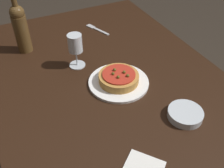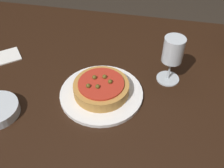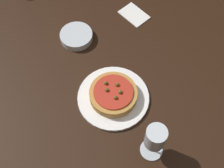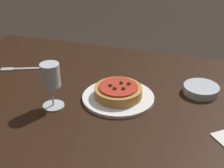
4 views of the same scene
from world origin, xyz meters
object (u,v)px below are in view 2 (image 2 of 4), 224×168
Objects in this scene: dinner_plate at (101,93)px; wine_glass at (173,52)px; pizza at (101,88)px; dining_table at (121,108)px.

dinner_plate is 0.26m from wine_glass.
dinner_plate is 1.51× the size of pizza.
pizza is at bearing 21.95° from dining_table.
pizza is at bearing 2.58° from dinner_plate.
dining_table is 5.51× the size of dinner_plate.
dinner_plate is at bearing 21.97° from dining_table.
wine_glass is at bearing -149.96° from pizza.
pizza is (0.00, 0.00, 0.03)m from dinner_plate.
dinner_plate reaches higher than dining_table.
dinner_plate is at bearing 30.04° from wine_glass.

